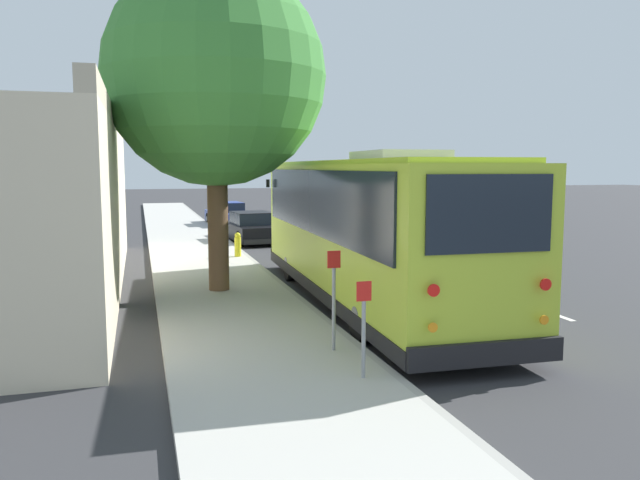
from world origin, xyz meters
TOP-DOWN VIEW (x-y plane):
  - ground_plane at (0.00, 0.00)m, footprint 160.00×160.00m
  - sidewalk_slab at (0.00, 3.25)m, footprint 80.00×3.13m
  - curb_strip at (0.00, 1.62)m, footprint 80.00×0.14m
  - shuttle_bus at (-0.68, 0.12)m, footprint 11.41×2.89m
  - parked_sedan_black at (11.76, 0.60)m, footprint 4.29×2.04m
  - parked_sedan_blue at (19.07, 0.63)m, footprint 4.46×1.95m
  - street_tree at (1.23, 3.29)m, footprint 5.25×5.25m
  - sign_post_near at (-5.97, 2.11)m, footprint 0.06×0.22m
  - sign_post_far at (-4.56, 2.11)m, footprint 0.06×0.22m
  - fire_hydrant at (6.69, 1.96)m, footprint 0.22×0.22m
  - lane_stripe_mid at (-2.33, -3.37)m, footprint 2.40×0.14m
  - lane_stripe_ahead at (3.67, -3.37)m, footprint 2.40×0.14m

SIDE VIEW (x-z plane):
  - ground_plane at x=0.00m, z-range 0.00..0.00m
  - lane_stripe_mid at x=-2.33m, z-range 0.00..0.01m
  - lane_stripe_ahead at x=3.67m, z-range 0.00..0.01m
  - sidewalk_slab at x=0.00m, z-range 0.00..0.15m
  - curb_strip at x=0.00m, z-range 0.00..0.15m
  - fire_hydrant at x=6.69m, z-range 0.15..0.96m
  - parked_sedan_black at x=11.76m, z-range -0.05..1.24m
  - parked_sedan_blue at x=19.07m, z-range -0.05..1.26m
  - sign_post_near at x=-5.97m, z-range 0.17..1.57m
  - sign_post_far at x=-4.56m, z-range 0.17..1.82m
  - shuttle_bus at x=-0.68m, z-range 0.12..3.58m
  - street_tree at x=1.23m, z-range 1.37..9.92m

